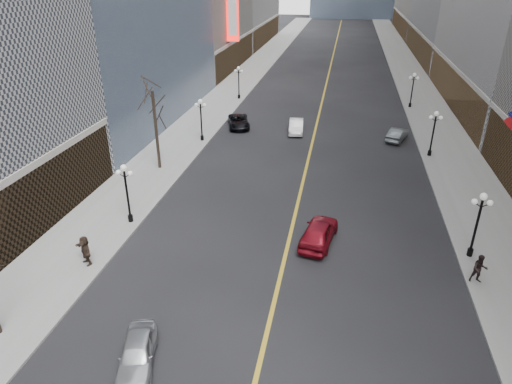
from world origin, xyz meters
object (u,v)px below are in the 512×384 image
at_px(streetlamp_west_1, 126,188).
at_px(streetlamp_west_2, 201,116).
at_px(streetlamp_east_3, 413,87).
at_px(streetlamp_west_3, 239,79).
at_px(car_sb_mid, 319,232).
at_px(car_nb_mid, 296,126).
at_px(car_sb_far, 397,134).
at_px(car_nb_far, 239,122).
at_px(car_nb_near, 137,353).
at_px(streetlamp_east_2, 434,129).
at_px(streetlamp_east_1, 478,219).

bearing_deg(streetlamp_west_1, streetlamp_west_2, 90.00).
relative_size(streetlamp_east_3, streetlamp_west_3, 1.00).
distance_m(streetlamp_east_3, car_sb_mid, 37.44).
relative_size(streetlamp_west_2, streetlamp_west_3, 1.00).
xyz_separation_m(car_nb_mid, car_sb_far, (11.12, -0.64, -0.04)).
bearing_deg(car_nb_far, car_nb_near, -101.85).
bearing_deg(car_nb_far, car_nb_mid, -22.14).
relative_size(streetlamp_east_2, streetlamp_east_3, 1.00).
distance_m(car_nb_far, car_sb_mid, 26.09).
bearing_deg(car_nb_near, car_nb_mid, 68.67).
height_order(streetlamp_east_3, car_sb_mid, streetlamp_east_3).
bearing_deg(streetlamp_east_1, car_nb_near, -144.53).
height_order(streetlamp_east_1, streetlamp_east_2, same).
height_order(streetlamp_west_3, car_sb_far, streetlamp_west_3).
relative_size(car_nb_far, car_sb_far, 1.19).
relative_size(streetlamp_west_3, car_nb_mid, 1.02).
distance_m(streetlamp_west_2, car_sb_mid, 22.83).
relative_size(streetlamp_west_1, car_sb_far, 1.08).
xyz_separation_m(streetlamp_west_2, car_sb_mid, (13.80, -18.07, -2.07)).
height_order(streetlamp_west_1, car_nb_mid, streetlamp_west_1).
relative_size(streetlamp_east_1, car_sb_mid, 0.92).
relative_size(streetlamp_west_2, car_nb_near, 1.12).
relative_size(streetlamp_east_1, car_nb_far, 0.91).
height_order(streetlamp_east_3, car_sb_far, streetlamp_east_3).
height_order(streetlamp_east_2, streetlamp_west_2, same).
height_order(car_sb_mid, car_sb_far, car_sb_mid).
height_order(streetlamp_east_2, car_sb_mid, streetlamp_east_2).
xyz_separation_m(streetlamp_west_3, car_nb_mid, (9.68, -13.02, -2.17)).
height_order(streetlamp_west_1, car_nb_far, streetlamp_west_1).
relative_size(streetlamp_east_1, car_nb_mid, 1.02).
xyz_separation_m(streetlamp_east_1, streetlamp_west_2, (-23.60, 18.00, 0.00)).
bearing_deg(streetlamp_west_3, car_nb_near, -82.79).
bearing_deg(streetlamp_east_2, streetlamp_east_1, -90.00).
xyz_separation_m(car_nb_far, car_sb_far, (18.00, -1.24, -0.00)).
height_order(streetlamp_west_2, car_nb_far, streetlamp_west_2).
bearing_deg(streetlamp_west_1, streetlamp_west_3, 90.00).
bearing_deg(car_sb_mid, streetlamp_east_3, -95.45).
relative_size(streetlamp_east_1, streetlamp_west_2, 1.00).
height_order(car_nb_far, car_sb_mid, car_sb_mid).
bearing_deg(streetlamp_east_1, car_sb_mid, -179.56).
bearing_deg(streetlamp_west_2, car_sb_far, 11.79).
relative_size(streetlamp_east_1, streetlamp_west_1, 1.00).
bearing_deg(car_nb_near, streetlamp_east_1, 19.84).
distance_m(streetlamp_east_2, streetlamp_west_3, 29.68).
distance_m(streetlamp_east_1, streetlamp_east_3, 36.00).
distance_m(streetlamp_west_3, car_nb_mid, 16.37).
xyz_separation_m(streetlamp_west_1, car_nb_near, (6.13, -12.44, -2.21)).
relative_size(streetlamp_west_2, car_sb_mid, 0.92).
xyz_separation_m(streetlamp_west_1, car_nb_far, (2.80, 23.58, -2.21)).
bearing_deg(car_nb_far, streetlamp_west_3, 85.58).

